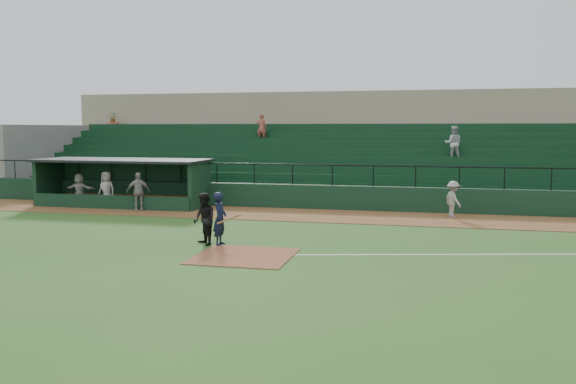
# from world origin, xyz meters

# --- Properties ---
(ground) EXTENTS (90.00, 90.00, 0.00)m
(ground) POSITION_xyz_m (0.00, 0.00, 0.00)
(ground) COLOR #28511A
(ground) RESTS_ON ground
(warning_track) EXTENTS (40.00, 4.00, 0.03)m
(warning_track) POSITION_xyz_m (0.00, 8.00, 0.01)
(warning_track) COLOR brown
(warning_track) RESTS_ON ground
(home_plate_dirt) EXTENTS (3.00, 3.00, 0.03)m
(home_plate_dirt) POSITION_xyz_m (0.00, -1.00, 0.01)
(home_plate_dirt) COLOR brown
(home_plate_dirt) RESTS_ON ground
(foul_line) EXTENTS (17.49, 4.44, 0.01)m
(foul_line) POSITION_xyz_m (8.00, 1.20, 0.01)
(foul_line) COLOR white
(foul_line) RESTS_ON ground
(stadium_structure) EXTENTS (38.00, 13.08, 6.40)m
(stadium_structure) POSITION_xyz_m (-0.00, 16.46, 2.30)
(stadium_structure) COLOR black
(stadium_structure) RESTS_ON ground
(dugout) EXTENTS (8.90, 3.20, 2.42)m
(dugout) POSITION_xyz_m (-9.75, 9.56, 1.33)
(dugout) COLOR black
(dugout) RESTS_ON ground
(batter_at_plate) EXTENTS (1.04, 0.72, 1.83)m
(batter_at_plate) POSITION_xyz_m (-1.33, 0.53, 0.92)
(batter_at_plate) COLOR black
(batter_at_plate) RESTS_ON ground
(umpire) EXTENTS (1.10, 1.10, 1.80)m
(umpire) POSITION_xyz_m (-1.87, 0.44, 0.90)
(umpire) COLOR black
(umpire) RESTS_ON ground
(runner) EXTENTS (1.04, 1.22, 1.63)m
(runner) POSITION_xyz_m (6.69, 8.71, 0.85)
(runner) COLOR gray
(runner) RESTS_ON warning_track
(dugout_player_a) EXTENTS (1.18, 0.91, 1.86)m
(dugout_player_a) POSITION_xyz_m (-8.06, 7.52, 0.96)
(dugout_player_a) COLOR #99948F
(dugout_player_a) RESTS_ON warning_track
(dugout_player_b) EXTENTS (0.93, 0.64, 1.83)m
(dugout_player_b) POSITION_xyz_m (-10.03, 8.01, 0.94)
(dugout_player_b) COLOR gray
(dugout_player_b) RESTS_ON warning_track
(dugout_player_c) EXTENTS (1.57, 0.53, 1.68)m
(dugout_player_c) POSITION_xyz_m (-11.69, 8.23, 0.87)
(dugout_player_c) COLOR #A29D98
(dugout_player_c) RESTS_ON warning_track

